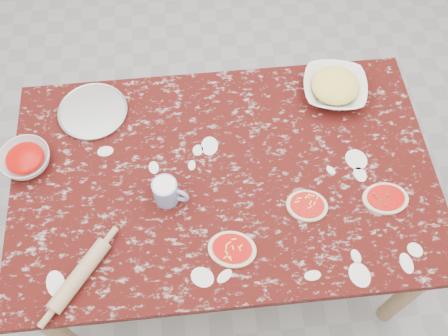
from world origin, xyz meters
TOP-DOWN VIEW (x-y plane):
  - ground at (0.00, 0.00)m, footprint 4.00×4.00m
  - worktable at (0.00, 0.00)m, footprint 1.60×1.00m
  - pizza_tray at (-0.50, 0.34)m, footprint 0.29×0.29m
  - sauce_bowl at (-0.74, 0.12)m, footprint 0.20×0.20m
  - cheese_bowl at (0.49, 0.34)m, footprint 0.30×0.30m
  - flour_mug at (-0.22, -0.08)m, footprint 0.13×0.09m
  - pizza_left at (-0.00, -0.30)m, footprint 0.20×0.17m
  - pizza_mid at (0.29, -0.16)m, footprint 0.18×0.16m
  - pizza_right at (0.58, -0.16)m, footprint 0.17×0.13m
  - rolling_pin at (-0.52, -0.35)m, footprint 0.21×0.25m

SIDE VIEW (x-z plane):
  - ground at x=0.00m, z-range 0.00..0.00m
  - worktable at x=0.00m, z-range 0.29..1.04m
  - pizza_tray at x=-0.50m, z-range 0.75..0.76m
  - pizza_mid at x=0.29m, z-range 0.75..0.77m
  - pizza_right at x=0.58m, z-range 0.75..0.77m
  - pizza_left at x=0.00m, z-range 0.75..0.77m
  - rolling_pin at x=-0.52m, z-range 0.75..0.80m
  - sauce_bowl at x=-0.74m, z-range 0.75..0.81m
  - cheese_bowl at x=0.49m, z-range 0.75..0.81m
  - flour_mug at x=-0.22m, z-range 0.75..0.86m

